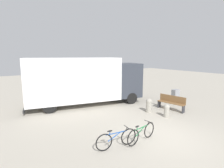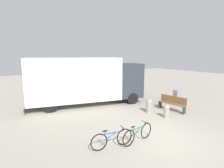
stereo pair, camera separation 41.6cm
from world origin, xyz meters
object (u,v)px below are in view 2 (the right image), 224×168
at_px(bicycle_middle, 138,134).
at_px(bollard_far_bench, 149,105).
at_px(delivery_truck, 86,80).
at_px(utility_box, 177,96).
at_px(park_bench, 172,103).
at_px(bicycle_near, 112,139).
at_px(bollard_near_bench, 166,111).

height_order(bicycle_middle, bollard_far_bench, bollard_far_bench).
bearing_deg(delivery_truck, utility_box, -15.48).
bearing_deg(park_bench, bollard_far_bench, 61.82).
distance_m(bicycle_near, utility_box, 8.14).
relative_size(park_bench, utility_box, 1.89).
xyz_separation_m(bicycle_near, bicycle_middle, (1.13, -0.16, 0.00)).
bearing_deg(utility_box, park_bench, -149.44).
xyz_separation_m(bicycle_near, bollard_far_bench, (4.14, 2.39, 0.11)).
bearing_deg(delivery_truck, bollard_near_bench, -48.46).
xyz_separation_m(park_bench, bicycle_middle, (-4.55, -2.07, -0.16)).
height_order(delivery_truck, bicycle_near, delivery_truck).
xyz_separation_m(park_bench, bollard_far_bench, (-1.54, 0.49, -0.05)).
height_order(delivery_truck, bollard_near_bench, delivery_truck).
height_order(bicycle_near, bicycle_middle, same).
bearing_deg(bicycle_middle, bicycle_near, 162.58).
bearing_deg(bicycle_middle, delivery_truck, 77.25).
relative_size(bicycle_middle, bollard_far_bench, 1.97).
relative_size(park_bench, bicycle_near, 1.05).
distance_m(bicycle_near, bollard_far_bench, 4.78).
height_order(delivery_truck, bicycle_middle, delivery_truck).
distance_m(delivery_truck, bollard_far_bench, 4.73).
height_order(delivery_truck, bollard_far_bench, delivery_truck).
bearing_deg(utility_box, bicycle_middle, -153.70).
distance_m(park_bench, bicycle_near, 5.99).
relative_size(delivery_truck, bicycle_middle, 4.83).
xyz_separation_m(park_bench, utility_box, (1.88, 1.11, -0.04)).
relative_size(park_bench, bicycle_middle, 1.06).
relative_size(delivery_truck, park_bench, 4.58).
bearing_deg(bicycle_near, bicycle_middle, -1.18).
bearing_deg(bollard_near_bench, bicycle_near, -164.67).
distance_m(park_bench, utility_box, 2.18).
relative_size(delivery_truck, bollard_near_bench, 11.08).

